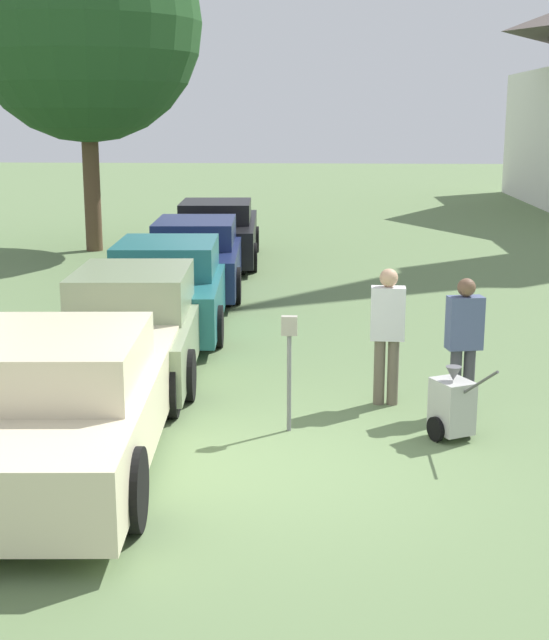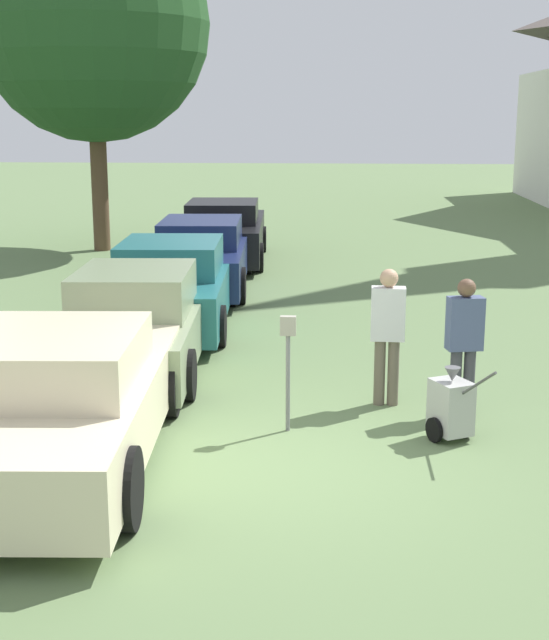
% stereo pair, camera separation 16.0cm
% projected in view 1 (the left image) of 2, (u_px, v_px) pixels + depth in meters
% --- Properties ---
extents(ground_plane, '(120.00, 120.00, 0.00)m').
position_uv_depth(ground_plane, '(291.00, 466.00, 9.27)').
color(ground_plane, '#607A4C').
extents(parked_car_cream, '(2.28, 4.98, 1.45)m').
position_uv_depth(parked_car_cream, '(62.00, 403.00, 9.13)').
color(parked_car_cream, beige).
rests_on(parked_car_cream, ground_plane).
extents(parked_car_sage, '(2.11, 4.81, 1.48)m').
position_uv_depth(parked_car_sage, '(135.00, 324.00, 12.64)').
color(parked_car_sage, gray).
rests_on(parked_car_sage, ground_plane).
extents(parked_car_teal, '(2.23, 4.98, 1.49)m').
position_uv_depth(parked_car_teal, '(169.00, 286.00, 15.33)').
color(parked_car_teal, '#23666B').
rests_on(parked_car_teal, ground_plane).
extents(parked_car_navy, '(2.19, 5.40, 1.47)m').
position_uv_depth(parked_car_navy, '(197.00, 256.00, 18.63)').
color(parked_car_navy, '#19234C').
rests_on(parked_car_navy, ground_plane).
extents(parked_car_black, '(2.28, 5.16, 1.51)m').
position_uv_depth(parked_car_black, '(217.00, 233.00, 22.09)').
color(parked_car_black, black).
rests_on(parked_car_black, ground_plane).
extents(parking_meter, '(0.18, 0.09, 1.36)m').
position_uv_depth(parking_meter, '(289.00, 351.00, 10.11)').
color(parking_meter, slate).
rests_on(parking_meter, ground_plane).
extents(person_worker, '(0.43, 0.23, 1.74)m').
position_uv_depth(person_worker, '(387.00, 328.00, 11.05)').
color(person_worker, '#665B4C').
rests_on(person_worker, ground_plane).
extents(person_supervisor, '(0.45, 0.30, 1.68)m').
position_uv_depth(person_supervisor, '(464.00, 338.00, 10.72)').
color(person_supervisor, '#3F3F47').
rests_on(person_supervisor, ground_plane).
extents(equipment_cart, '(0.64, 0.96, 1.00)m').
position_uv_depth(equipment_cart, '(452.00, 406.00, 9.98)').
color(equipment_cart, '#B2B2AD').
rests_on(equipment_cart, ground_plane).
extents(shade_tree, '(6.06, 6.06, 8.91)m').
position_uv_depth(shade_tree, '(84.00, 23.00, 22.75)').
color(shade_tree, brown).
rests_on(shade_tree, ground_plane).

